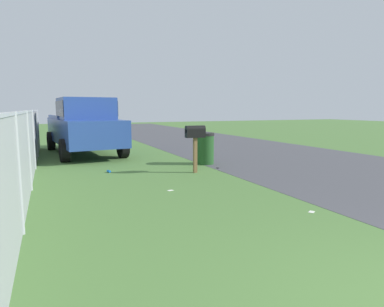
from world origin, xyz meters
name	(u,v)px	position (x,y,z in m)	size (l,w,h in m)	color
road_asphalt	(334,167)	(6.00, -4.80, 0.00)	(60.00, 6.63, 0.01)	#47474C
mailbox	(195,135)	(6.95, -0.76, 1.01)	(0.23, 0.53, 1.27)	brown
pickup_truck	(84,125)	(11.93, 1.56, 1.11)	(5.65, 2.61, 2.09)	#284793
trash_bin	(205,148)	(8.10, -1.62, 0.49)	(0.57, 0.57, 0.96)	#1E4C1E
fence_section	(31,142)	(7.88, 3.20, 0.90)	(13.38, 0.07, 1.67)	#9EA3A8
litter_wrapper_by_mailbox	(170,190)	(5.36, 0.52, 0.00)	(0.12, 0.08, 0.01)	silver
litter_can_near_hydrant	(109,171)	(7.88, 1.37, 0.03)	(0.07, 0.07, 0.12)	blue
litter_wrapper_midfield_b	(217,168)	(7.28, -1.62, 0.00)	(0.12, 0.08, 0.01)	silver
litter_wrapper_far_scatter	(312,212)	(3.05, -1.14, 0.00)	(0.12, 0.08, 0.01)	silver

